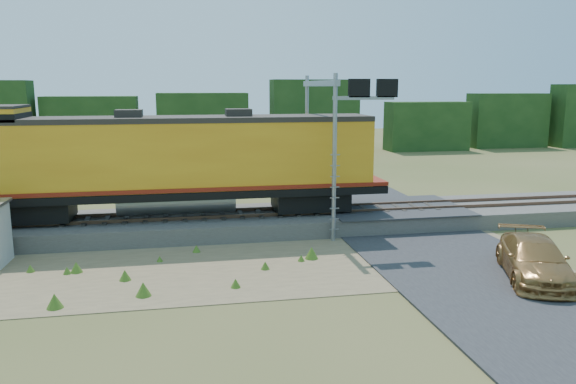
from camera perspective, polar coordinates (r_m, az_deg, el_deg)
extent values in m
plane|color=#475123|center=(22.18, -0.81, -7.60)|extent=(140.00, 140.00, 0.00)
cube|color=slate|center=(27.78, -2.97, -3.00)|extent=(70.00, 5.00, 0.80)
cube|color=brown|center=(26.97, -2.77, -2.36)|extent=(70.00, 0.10, 0.16)
cube|color=brown|center=(28.36, -3.18, -1.72)|extent=(70.00, 0.10, 0.16)
cube|color=#8C7754|center=(22.41, -6.12, -7.43)|extent=(26.00, 8.00, 0.03)
cube|color=#38383A|center=(29.43, 10.66, -1.53)|extent=(7.00, 5.20, 0.06)
cube|color=#38383A|center=(44.59, 3.14, 1.72)|extent=(7.00, 24.00, 0.08)
cube|color=#193814|center=(58.97, -7.30, 6.97)|extent=(36.00, 3.00, 6.50)
cube|color=#193814|center=(73.29, 25.94, 6.50)|extent=(50.00, 3.00, 6.00)
cube|color=black|center=(28.15, -24.62, -1.67)|extent=(3.62, 2.31, 0.90)
cube|color=black|center=(28.01, 2.26, -0.75)|extent=(3.62, 2.31, 0.90)
cube|color=black|center=(27.19, -11.26, 0.06)|extent=(20.09, 3.01, 0.36)
cylinder|color=gray|center=(27.28, -11.22, -0.94)|extent=(5.53, 1.21, 1.21)
cube|color=gold|center=(26.93, -11.39, 3.70)|extent=(18.59, 2.91, 3.11)
cube|color=maroon|center=(27.14, -11.28, 0.68)|extent=(20.09, 3.06, 0.18)
cube|color=#28231E|center=(26.79, -11.52, 7.26)|extent=(18.59, 2.96, 0.24)
cube|color=#28231E|center=(26.87, -15.86, 7.57)|extent=(1.21, 1.00, 0.45)
cube|color=#28231E|center=(26.91, -5.05, 7.94)|extent=(1.21, 1.00, 0.45)
cylinder|color=gray|center=(25.06, 4.73, 3.32)|extent=(0.19, 0.19, 7.53)
cylinder|color=gray|center=(30.46, 1.91, 4.65)|extent=(0.19, 0.19, 7.53)
cube|color=gray|center=(27.57, 3.26, 10.96)|extent=(0.27, 6.20, 0.27)
cube|color=gray|center=(25.24, 7.69, 9.44)|extent=(2.80, 0.16, 0.16)
cube|color=black|center=(25.17, 7.24, 10.43)|extent=(0.97, 0.16, 0.81)
cube|color=black|center=(25.60, 10.04, 10.36)|extent=(0.97, 0.16, 0.81)
imported|color=#AA783F|center=(22.49, 23.76, -6.28)|extent=(3.83, 5.55, 1.49)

